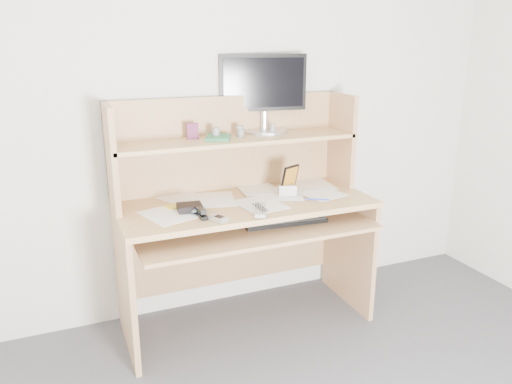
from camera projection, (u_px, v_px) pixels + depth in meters
name	position (u px, v px, depth m)	size (l,w,h in m)	color
back_wall	(226.00, 104.00, 2.89)	(3.60, 0.04, 2.50)	silver
desk	(241.00, 207.00, 2.84)	(1.40, 0.70, 1.30)	tan
paper_clutter	(246.00, 201.00, 2.76)	(1.32, 0.54, 0.01)	white
keyboard	(284.00, 219.00, 2.73)	(0.47, 0.20, 0.03)	black
tv_remote	(260.00, 210.00, 2.57)	(0.06, 0.20, 0.02)	#A8A9A3
flip_phone	(218.00, 217.00, 2.46)	(0.05, 0.10, 0.03)	#B2B1B4
stapler	(201.00, 212.00, 2.51)	(0.03, 0.13, 0.04)	black
wallet	(189.00, 207.00, 2.60)	(0.13, 0.10, 0.03)	black
sticky_note_pad	(173.00, 207.00, 2.66)	(0.07, 0.07, 0.01)	#F5FC42
digital_camera	(288.00, 190.00, 2.84)	(0.10, 0.04, 0.06)	#A3A3A6
game_case	(289.00, 180.00, 2.85)	(0.12, 0.01, 0.17)	black
blue_pen	(317.00, 199.00, 2.77)	(0.01, 0.01, 0.13)	blue
card_box	(192.00, 131.00, 2.75)	(0.06, 0.02, 0.09)	maroon
shelf_book	(218.00, 138.00, 2.76)	(0.13, 0.18, 0.02)	#36884E
chip_stack_a	(240.00, 131.00, 2.83)	(0.04, 0.04, 0.06)	black
chip_stack_b	(216.00, 133.00, 2.76)	(0.04, 0.04, 0.07)	white
chip_stack_c	(241.00, 133.00, 2.81)	(0.04, 0.04, 0.04)	black
chip_stack_d	(272.00, 129.00, 2.89)	(0.04, 0.04, 0.06)	silver
monitor	(263.00, 91.00, 2.91)	(0.52, 0.26, 0.45)	silver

